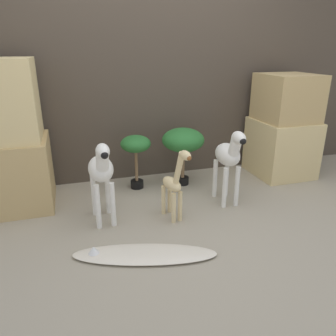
{
  "coord_description": "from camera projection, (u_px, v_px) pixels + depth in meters",
  "views": [
    {
      "loc": [
        -0.85,
        -2.02,
        1.35
      ],
      "look_at": [
        -0.1,
        0.44,
        0.39
      ],
      "focal_mm": 35.0,
      "sensor_mm": 36.0,
      "label": 1
    }
  ],
  "objects": [
    {
      "name": "wall_back",
      "position": [
        152.0,
        72.0,
        3.32
      ],
      "size": [
        6.4,
        0.08,
        2.2
      ],
      "color": "#473D33",
      "rests_on": "ground_plane"
    },
    {
      "name": "zebra_left",
      "position": [
        101.0,
        171.0,
        2.53
      ],
      "size": [
        0.21,
        0.46,
        0.71
      ],
      "color": "white",
      "rests_on": "ground_plane"
    },
    {
      "name": "rock_pillar_left",
      "position": [
        11.0,
        142.0,
        2.77
      ],
      "size": [
        0.59,
        0.61,
        1.27
      ],
      "color": "tan",
      "rests_on": "ground_plane"
    },
    {
      "name": "giraffe_figurine",
      "position": [
        174.0,
        184.0,
        2.62
      ],
      "size": [
        0.16,
        0.39,
        0.64
      ],
      "color": "beige",
      "rests_on": "ground_plane"
    },
    {
      "name": "potted_palm_back",
      "position": [
        183.0,
        141.0,
        3.26
      ],
      "size": [
        0.42,
        0.42,
        0.59
      ],
      "color": "black",
      "rests_on": "ground_plane"
    },
    {
      "name": "surfboard",
      "position": [
        143.0,
        254.0,
        2.23
      ],
      "size": [
        1.02,
        0.52,
        0.08
      ],
      "color": "silver",
      "rests_on": "ground_plane"
    },
    {
      "name": "potted_palm_front",
      "position": [
        136.0,
        148.0,
        3.18
      ],
      "size": [
        0.3,
        0.3,
        0.54
      ],
      "color": "black",
      "rests_on": "ground_plane"
    },
    {
      "name": "ground_plane",
      "position": [
        197.0,
        234.0,
        2.51
      ],
      "size": [
        14.0,
        14.0,
        0.0
      ],
      "primitive_type": "plane",
      "color": "#9E937F"
    },
    {
      "name": "zebra_right",
      "position": [
        229.0,
        156.0,
        2.86
      ],
      "size": [
        0.21,
        0.46,
        0.71
      ],
      "color": "white",
      "rests_on": "ground_plane"
    },
    {
      "name": "rock_pillar_right",
      "position": [
        283.0,
        128.0,
        3.53
      ],
      "size": [
        0.59,
        0.61,
        1.08
      ],
      "color": "#DBC184",
      "rests_on": "ground_plane"
    }
  ]
}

